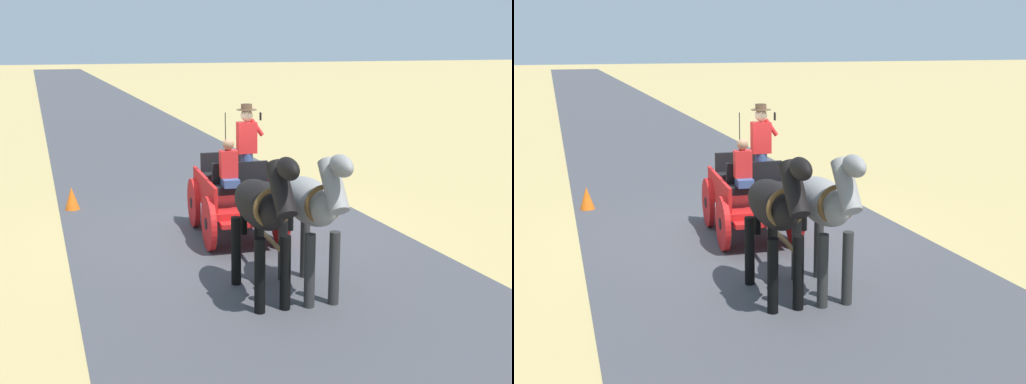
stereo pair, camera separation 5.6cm
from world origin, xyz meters
TOP-DOWN VIEW (x-y plane):
  - ground_plane at (0.00, 0.00)m, footprint 200.00×200.00m
  - road_surface at (0.00, 0.00)m, footprint 6.13×160.00m
  - horse_drawn_carriage at (-0.02, 0.31)m, footprint 1.57×4.52m
  - horse_near_side at (-0.17, 3.36)m, footprint 0.62×2.13m
  - horse_off_side at (0.55, 3.31)m, footprint 0.58×2.13m
  - traffic_cone at (2.78, -2.71)m, footprint 0.32×0.32m

SIDE VIEW (x-z plane):
  - ground_plane at x=0.00m, z-range 0.00..0.00m
  - road_surface at x=0.00m, z-range 0.00..0.01m
  - traffic_cone at x=2.78m, z-range 0.00..0.50m
  - horse_drawn_carriage at x=-0.02m, z-range -0.43..2.07m
  - horse_near_side at x=-0.17m, z-range 0.22..2.43m
  - horse_off_side at x=0.55m, z-range 0.22..2.43m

